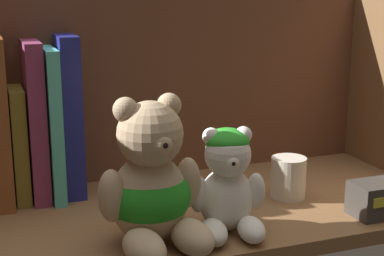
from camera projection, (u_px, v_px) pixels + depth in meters
The scene contains 9 objects.
shelf_board at pixel (181, 216), 82.93cm from camera, with size 76.85×31.94×2.00cm, color brown.
shelf_back_panel at pixel (147, 87), 94.20cm from camera, with size 79.25×1.20×33.96cm, color brown.
book_5 at pixel (18, 142), 85.88cm from camera, with size 2.07×10.68×16.73cm, color olive.
book_6 at pixel (35, 119), 85.94cm from camera, with size 2.43×12.55×23.32cm, color #833259.
book_7 at pixel (51, 121), 86.86cm from camera, with size 1.79×14.22×22.33cm, color #51C2B4.
book_8 at pixel (68, 115), 87.54cm from camera, with size 2.85×10.74×23.99cm, color navy.
teddy_bear_larger at pixel (151, 187), 70.06cm from camera, with size 13.67×14.49×18.48cm.
teddy_bear_smaller at pixel (228, 183), 73.70cm from camera, with size 10.19×10.61×13.74cm.
pillar_candle at pixel (288, 177), 86.67cm from camera, with size 5.25×5.25×6.17cm, color silver.
Camera 1 is at (-25.43, -73.26, 32.97)cm, focal length 54.43 mm.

